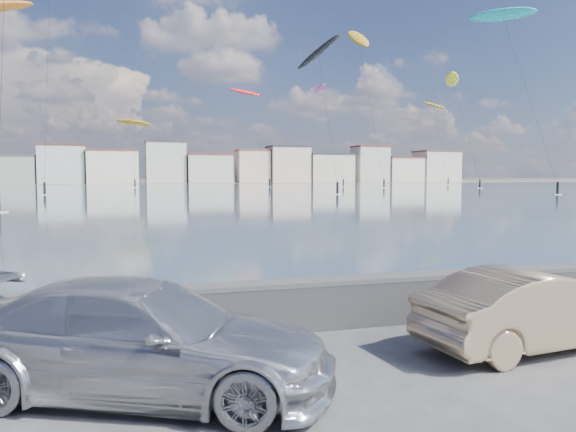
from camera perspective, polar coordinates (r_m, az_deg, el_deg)
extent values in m
plane|color=#333335|center=(8.69, 1.09, -16.73)|extent=(700.00, 700.00, 0.00)
cube|color=#2E464E|center=(99.32, -14.84, 2.35)|extent=(500.00, 177.00, 0.00)
cube|color=#4C473D|center=(207.78, -15.59, 3.28)|extent=(500.00, 60.00, 0.00)
cube|color=#28282B|center=(11.05, -3.14, -9.69)|extent=(400.00, 0.35, 0.90)
cylinder|color=#28282B|center=(10.95, -3.15, -7.40)|extent=(400.00, 0.36, 0.36)
cube|color=gray|center=(196.47, -25.85, 4.19)|extent=(12.00, 10.00, 8.50)
cube|color=#4C423D|center=(196.55, -25.89, 5.52)|extent=(12.24, 10.20, 0.60)
cube|color=#B7C6BC|center=(194.70, -21.94, 4.83)|extent=(14.00, 11.00, 12.00)
cube|color=#562D23|center=(194.90, -21.99, 6.68)|extent=(14.28, 11.22, 0.60)
cube|color=silver|center=(193.79, -17.35, 4.73)|extent=(16.00, 13.00, 10.50)
cube|color=brown|center=(193.93, -17.39, 6.37)|extent=(16.32, 13.26, 0.60)
cube|color=beige|center=(194.24, -12.32, 5.26)|extent=(13.00, 10.00, 13.50)
cube|color=#383330|center=(194.50, -12.35, 7.34)|extent=(13.26, 10.20, 0.60)
cube|color=beige|center=(195.75, -8.06, 4.73)|extent=(15.00, 12.00, 9.50)
cube|color=brown|center=(195.86, -8.07, 6.20)|extent=(15.30, 12.24, 0.60)
cube|color=beige|center=(198.56, -3.61, 4.97)|extent=(11.00, 9.00, 11.00)
cube|color=brown|center=(198.72, -3.62, 6.64)|extent=(11.22, 9.18, 0.60)
cube|color=beige|center=(201.81, 0.00, 5.18)|extent=(14.00, 11.00, 12.50)
cube|color=#2D2D33|center=(202.02, 0.00, 7.04)|extent=(14.28, 11.22, 0.60)
cube|color=beige|center=(206.67, 4.15, 4.80)|extent=(16.00, 12.00, 10.00)
cube|color=#2D2D33|center=(206.79, 4.16, 6.27)|extent=(16.32, 12.24, 0.60)
cube|color=beige|center=(212.99, 8.33, 5.16)|extent=(12.00, 10.00, 13.00)
cube|color=brown|center=(213.21, 8.35, 6.98)|extent=(12.24, 10.20, 0.60)
cube|color=silver|center=(218.92, 11.55, 4.57)|extent=(14.00, 11.00, 9.00)
cube|color=brown|center=(219.00, 11.57, 5.82)|extent=(14.28, 11.22, 0.60)
cube|color=beige|center=(226.05, 14.82, 4.82)|extent=(15.00, 12.00, 11.50)
cube|color=#4C423D|center=(226.20, 14.85, 6.35)|extent=(15.30, 12.24, 0.60)
imported|color=#BBBDC2|center=(8.37, -14.69, -11.93)|extent=(5.95, 4.33, 1.60)
imported|color=tan|center=(11.01, 23.68, -8.68)|extent=(4.48, 1.99, 1.43)
ellipsoid|color=#E5338C|center=(150.06, 3.24, 12.82)|extent=(3.17, 8.33, 2.27)
cube|color=white|center=(135.23, 5.64, 2.97)|extent=(1.40, 0.42, 0.08)
cylinder|color=black|center=(135.21, 5.64, 3.35)|extent=(0.36, 0.36, 1.70)
sphere|color=black|center=(135.20, 5.64, 3.73)|extent=(0.28, 0.28, 0.28)
cylinder|color=black|center=(142.13, 4.39, 8.41)|extent=(1.01, 14.51, 24.10)
ellipsoid|color=black|center=(101.63, 3.09, 16.29)|extent=(7.50, 9.99, 6.54)
cube|color=white|center=(85.65, 5.04, 2.22)|extent=(1.40, 0.42, 0.08)
cylinder|color=black|center=(85.63, 5.04, 2.82)|extent=(0.36, 0.36, 1.70)
sphere|color=black|center=(85.61, 5.05, 3.43)|extent=(0.28, 0.28, 0.28)
cylinder|color=black|center=(92.99, 4.00, 10.25)|extent=(1.77, 14.10, 22.98)
ellipsoid|color=red|center=(148.14, -4.40, 12.44)|extent=(8.50, 3.98, 3.06)
cube|color=white|center=(134.76, -1.88, 2.98)|extent=(1.40, 0.42, 0.08)
cylinder|color=black|center=(134.74, -1.88, 3.37)|extent=(0.36, 0.36, 1.70)
sphere|color=black|center=(134.73, -1.88, 3.75)|extent=(0.28, 0.28, 0.28)
cylinder|color=black|center=(140.98, -3.19, 8.19)|extent=(3.21, 13.00, 22.87)
ellipsoid|color=#BF8C19|center=(136.94, 7.14, 17.46)|extent=(3.62, 10.37, 7.39)
cube|color=white|center=(127.53, 9.72, 2.85)|extent=(1.40, 0.42, 0.08)
cylinder|color=black|center=(127.51, 9.73, 3.26)|extent=(0.36, 0.36, 1.70)
sphere|color=black|center=(127.50, 9.73, 3.66)|extent=(0.28, 0.28, 0.28)
cylinder|color=black|center=(131.20, 8.42, 10.69)|extent=(3.24, 7.92, 33.10)
ellipsoid|color=#BF8C19|center=(144.60, -15.37, 9.12)|extent=(9.19, 5.19, 2.62)
cube|color=white|center=(131.56, -15.28, 2.80)|extent=(1.40, 0.42, 0.08)
cylinder|color=black|center=(131.54, -15.29, 3.20)|extent=(0.36, 0.36, 1.70)
sphere|color=black|center=(131.53, -15.29, 3.59)|extent=(0.28, 0.28, 0.28)
cylinder|color=black|center=(137.89, -15.33, 6.37)|extent=(0.32, 12.56, 14.40)
ellipsoid|color=yellow|center=(137.89, 16.33, 13.16)|extent=(8.36, 10.69, 2.95)
cube|color=white|center=(129.57, 18.90, 2.70)|extent=(1.40, 0.42, 0.08)
cylinder|color=black|center=(129.55, 18.91, 3.10)|extent=(0.36, 0.36, 1.70)
sphere|color=black|center=(129.53, 18.92, 3.50)|extent=(0.28, 0.28, 0.28)
cylinder|color=black|center=(133.18, 17.60, 8.37)|extent=(1.73, 9.15, 23.49)
ellipsoid|color=#19BFBF|center=(105.06, 20.95, 18.56)|extent=(10.15, 9.35, 2.31)
cube|color=white|center=(93.71, 25.69, 1.99)|extent=(1.40, 0.42, 0.08)
cylinder|color=black|center=(93.68, 25.71, 2.54)|extent=(0.36, 0.36, 1.70)
sphere|color=black|center=(93.66, 25.72, 3.09)|extent=(0.28, 0.28, 0.28)
cylinder|color=black|center=(98.34, 23.26, 11.12)|extent=(1.78, 11.84, 28.21)
cylinder|color=black|center=(57.03, -27.07, 13.24)|extent=(0.78, 11.11, 22.30)
cube|color=white|center=(90.43, -23.48, 1.99)|extent=(1.40, 0.42, 0.08)
cylinder|color=black|center=(90.41, -23.49, 2.56)|extent=(0.36, 0.36, 1.70)
sphere|color=black|center=(90.39, -23.51, 3.13)|extent=(0.28, 0.28, 0.28)
cylinder|color=black|center=(97.11, -23.26, 13.26)|extent=(0.48, 11.07, 35.08)
ellipsoid|color=#BF8C19|center=(177.16, 14.56, 10.85)|extent=(5.09, 9.55, 3.85)
cube|color=white|center=(168.58, 15.95, 3.08)|extent=(1.40, 0.42, 0.08)
cylinder|color=black|center=(168.57, 15.96, 3.39)|extent=(0.36, 0.36, 1.70)
sphere|color=black|center=(168.56, 15.97, 3.70)|extent=(0.28, 0.28, 0.28)
cylinder|color=black|center=(172.50, 15.25, 7.27)|extent=(0.12, 8.75, 22.47)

